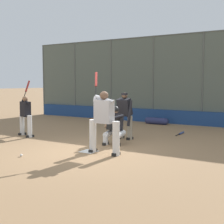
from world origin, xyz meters
TOP-DOWN VIEW (x-y plane):
  - ground_plane at (0.00, 0.00)m, footprint 160.00×160.00m
  - home_plate_marker at (0.00, 0.00)m, footprint 0.43×0.43m
  - backstop_fence at (0.00, -7.10)m, footprint 17.01×0.08m
  - padding_wall at (0.00, -7.00)m, footprint 16.59×0.18m
  - batter_at_plate at (-0.51, -0.00)m, footprint 1.06×0.61m
  - catcher_behind_plate at (-0.08, -1.23)m, footprint 0.64×0.75m
  - umpire_home at (0.08, -2.22)m, footprint 0.65×0.44m
  - batter_on_deck at (3.45, -0.90)m, footprint 0.81×0.84m
  - spare_bat_near_backstop at (-1.22, -4.23)m, footprint 0.08×0.91m
  - fielding_glove_on_dirt at (4.31, -6.28)m, footprint 0.29×0.22m
  - baseball_loose at (1.16, 1.42)m, footprint 0.07×0.07m
  - equipment_bag_dugout_side at (0.69, -6.37)m, footprint 1.19×0.31m

SIDE VIEW (x-z plane):
  - ground_plane at x=0.00m, z-range 0.00..0.00m
  - home_plate_marker at x=0.00m, z-range 0.00..0.01m
  - spare_bat_near_backstop at x=-1.22m, z-range 0.00..0.07m
  - baseball_loose at x=1.16m, z-range 0.00..0.07m
  - fielding_glove_on_dirt at x=4.31m, z-range 0.00..0.10m
  - equipment_bag_dugout_side at x=0.69m, z-range 0.00..0.31m
  - padding_wall at x=0.00m, z-range 0.00..0.64m
  - catcher_behind_plate at x=-0.08m, z-range 0.02..1.24m
  - batter_on_deck at x=3.45m, z-range -0.22..1.80m
  - umpire_home at x=0.08m, z-range 0.06..1.66m
  - batter_at_plate at x=-0.51m, z-range -0.19..2.06m
  - backstop_fence at x=0.00m, z-range 0.09..4.29m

